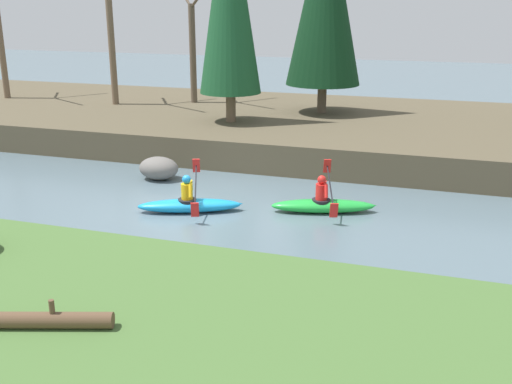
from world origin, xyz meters
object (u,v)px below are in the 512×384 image
(boulder_midstream, at_px, (159,168))
(kayaker_middle, at_px, (190,204))
(kayaker_lead, at_px, (324,204))
(driftwood_log, at_px, (40,320))

(boulder_midstream, bearing_deg, kayaker_middle, -49.01)
(kayaker_middle, bearing_deg, kayaker_lead, -4.39)
(boulder_midstream, height_order, driftwood_log, driftwood_log)
(driftwood_log, bearing_deg, boulder_midstream, 89.78)
(kayaker_middle, bearing_deg, driftwood_log, -104.69)
(kayaker_middle, distance_m, driftwood_log, 7.40)
(kayaker_middle, relative_size, driftwood_log, 1.30)
(kayaker_middle, height_order, boulder_midstream, kayaker_middle)
(kayaker_lead, distance_m, driftwood_log, 8.74)
(kayaker_lead, height_order, boulder_midstream, kayaker_lead)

